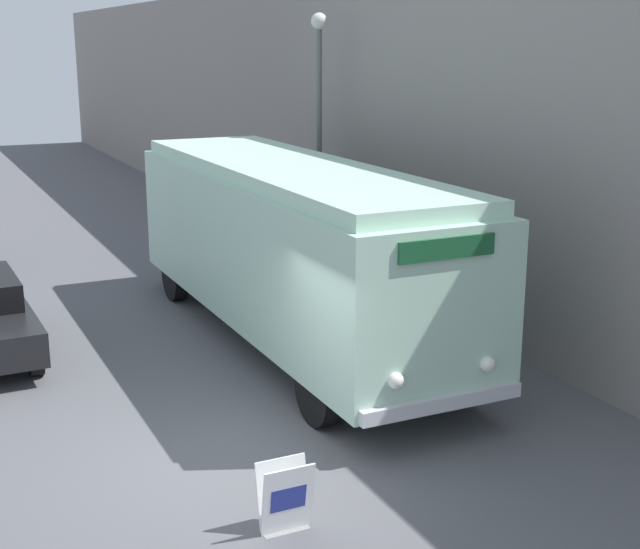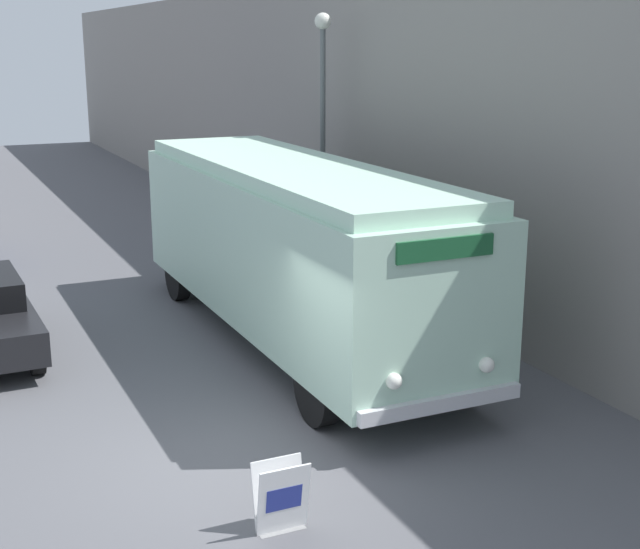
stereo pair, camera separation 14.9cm
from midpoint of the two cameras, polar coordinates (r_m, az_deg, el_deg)
name	(u,v)px [view 1 (the left image)]	position (r m, az deg, el deg)	size (l,w,h in m)	color
ground_plane	(233,465)	(11.83, -5.94, -12.02)	(80.00, 80.00, 0.00)	#56565B
building_wall_right	(318,122)	(22.19, -0.31, 9.74)	(0.30, 60.00, 6.80)	gray
vintage_bus	(291,242)	(15.85, -2.14, 2.11)	(2.59, 10.00, 3.25)	black
sign_board	(285,498)	(10.18, -2.66, -14.11)	(0.60, 0.31, 0.82)	gray
streetlamp	(319,108)	(20.02, -0.27, 10.60)	(0.36, 0.36, 5.92)	#595E60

